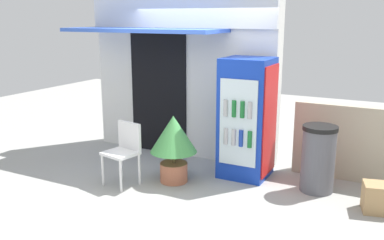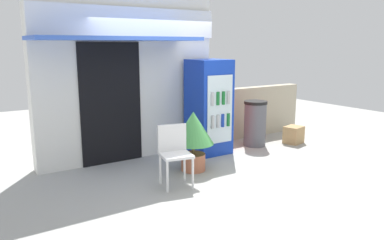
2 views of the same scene
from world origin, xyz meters
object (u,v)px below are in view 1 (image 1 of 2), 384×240
(potted_plant_near_shop, at_px, (174,140))
(trash_bin, at_px, (318,159))
(drink_cooler, at_px, (247,118))
(plastic_chair, at_px, (124,148))
(cardboard_box, at_px, (379,198))

(potted_plant_near_shop, height_order, trash_bin, potted_plant_near_shop)
(drink_cooler, distance_m, trash_bin, 1.18)
(trash_bin, bearing_deg, plastic_chair, -158.24)
(cardboard_box, bearing_deg, trash_bin, 158.72)
(plastic_chair, bearing_deg, drink_cooler, 37.88)
(trash_bin, xyz_separation_m, cardboard_box, (0.82, -0.32, -0.29))
(cardboard_box, bearing_deg, drink_cooler, 167.38)
(plastic_chair, distance_m, potted_plant_near_shop, 0.71)
(drink_cooler, distance_m, potted_plant_near_shop, 1.15)
(drink_cooler, bearing_deg, potted_plant_near_shop, -139.26)
(potted_plant_near_shop, relative_size, cardboard_box, 2.68)
(potted_plant_near_shop, distance_m, trash_bin, 2.04)
(drink_cooler, distance_m, plastic_chair, 1.86)
(plastic_chair, bearing_deg, trash_bin, 21.76)
(trash_bin, bearing_deg, drink_cooler, 174.31)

